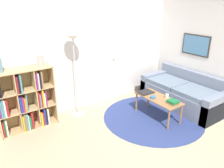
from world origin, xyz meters
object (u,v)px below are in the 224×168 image
Objects in this scene: bottle_middle at (0,65)px; vase_on_shelf at (41,61)px; floor_lamp at (74,48)px; bowl at (153,97)px; bookshelf at (25,101)px; cup at (167,96)px; coffee_table at (158,100)px; couch at (184,93)px; laptop at (146,92)px.

bottle_middle is 0.67m from vase_on_shelf.
floor_lamp is 1.83m from bowl.
bottle_middle is 1.42× the size of vase_on_shelf.
bookshelf reaches higher than cup.
bookshelf is 2.44m from bowl.
cup reaches higher than coffee_table.
couch is 16.69× the size of bowl.
bowl is at bearing -30.82° from vase_on_shelf.
coffee_table is (-0.92, -0.07, 0.11)m from couch.
floor_lamp reaches higher than vase_on_shelf.
laptop is 2.20m from vase_on_shelf.
bookshelf is 0.78m from bottle_middle.
floor_lamp reaches higher than bowl.
cup is 3.10m from bottle_middle.
bottle_middle reaches higher than laptop.
floor_lamp is at bearing 140.21° from bowl.
couch is 3.19m from vase_on_shelf.
laptop reaches higher than coffee_table.
bookshelf is 3.40m from couch.
floor_lamp reaches higher than bottle_middle.
couch is 3.81m from bottle_middle.
bottle_middle is at bearing 156.28° from coffee_table.
cup is at bearing -68.94° from laptop.
bottle_middle is at bearing 175.40° from floor_lamp.
vase_on_shelf is at bearing 171.89° from floor_lamp.
bottle_middle is (-2.48, 1.10, 0.81)m from bowl.
bowl is 0.28m from cup.
coffee_table is at bearing 142.32° from cup.
cup is (0.24, -0.14, 0.02)m from bowl.
coffee_table is at bearing -23.72° from bottle_middle.
laptop is at bearing 95.93° from coffee_table.
coffee_table is (1.31, -1.04, -1.04)m from floor_lamp.
bottle_middle is (-0.30, 0.01, 0.73)m from bookshelf.
couch is 0.83m from cup.
bowl is at bearing -178.25° from couch.
couch is at bearing -23.41° from floor_lamp.
couch is 1.01m from laptop.
bookshelf is 2.56m from coffee_table.
couch is at bearing -16.89° from bottle_middle.
bookshelf is at bearing 153.17° from cup.
vase_on_shelf is at bearing -1.29° from bottle_middle.
bowl is 1.34× the size of cup.
bottle_middle is at bearing 163.11° from couch.
bowl is (-0.07, -0.30, 0.01)m from laptop.
laptop is at bearing 111.06° from cup.
floor_lamp is 1.30m from bottle_middle.
bottle_middle reaches higher than bowl.
laptop is (-0.04, 0.34, 0.06)m from coffee_table.
bookshelf is at bearing 161.87° from couch.
cup is at bearing -38.38° from floor_lamp.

